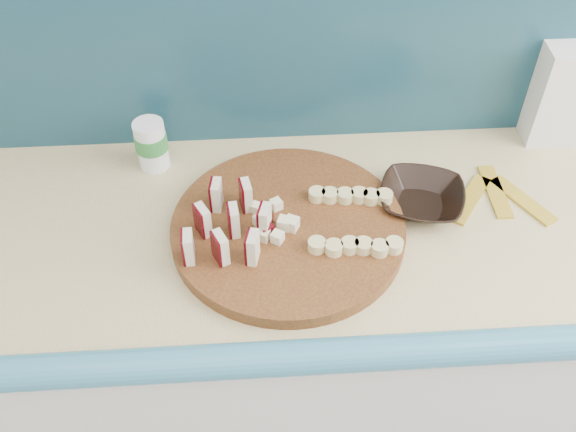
# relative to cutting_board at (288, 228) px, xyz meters

# --- Properties ---
(kitchen_counter) EXTENTS (2.20, 0.63, 0.91)m
(kitchen_counter) POSITION_rel_cutting_board_xyz_m (0.19, 0.02, -0.47)
(kitchen_counter) COLOR silver
(kitchen_counter) RESTS_ON ground
(backsplash) EXTENTS (2.20, 0.02, 0.50)m
(backsplash) POSITION_rel_cutting_board_xyz_m (0.19, 0.31, 0.24)
(backsplash) COLOR teal
(backsplash) RESTS_ON kitchen_counter
(cutting_board) EXTENTS (0.48, 0.48, 0.03)m
(cutting_board) POSITION_rel_cutting_board_xyz_m (0.00, 0.00, 0.00)
(cutting_board) COLOR #401C0D
(cutting_board) RESTS_ON kitchen_counter
(apple_wedges) EXTENTS (0.16, 0.18, 0.06)m
(apple_wedges) POSITION_rel_cutting_board_xyz_m (-0.11, -0.02, 0.04)
(apple_wedges) COLOR beige
(apple_wedges) RESTS_ON cutting_board
(apple_chunks) EXTENTS (0.07, 0.07, 0.02)m
(apple_chunks) POSITION_rel_cutting_board_xyz_m (-0.03, 0.00, 0.03)
(apple_chunks) COLOR #FEEECB
(apple_chunks) RESTS_ON cutting_board
(banana_slices) EXTENTS (0.18, 0.18, 0.02)m
(banana_slices) POSITION_rel_cutting_board_xyz_m (0.12, -0.01, 0.02)
(banana_slices) COLOR #D3C181
(banana_slices) RESTS_ON cutting_board
(brown_bowl) EXTENTS (0.21, 0.21, 0.04)m
(brown_bowl) POSITION_rel_cutting_board_xyz_m (0.27, 0.06, 0.01)
(brown_bowl) COLOR black
(brown_bowl) RESTS_ON kitchen_counter
(flour_bag) EXTENTS (0.13, 0.10, 0.23)m
(flour_bag) POSITION_rel_cutting_board_xyz_m (0.61, 0.27, 0.10)
(flour_bag) COLOR silver
(flour_bag) RESTS_ON kitchen_counter
(canister) EXTENTS (0.07, 0.07, 0.11)m
(canister) POSITION_rel_cutting_board_xyz_m (-0.27, 0.22, 0.04)
(canister) COLOR white
(canister) RESTS_ON kitchen_counter
(banana_peel) EXTENTS (0.22, 0.18, 0.01)m
(banana_peel) POSITION_rel_cutting_board_xyz_m (0.43, 0.07, -0.01)
(banana_peel) COLOR gold
(banana_peel) RESTS_ON kitchen_counter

